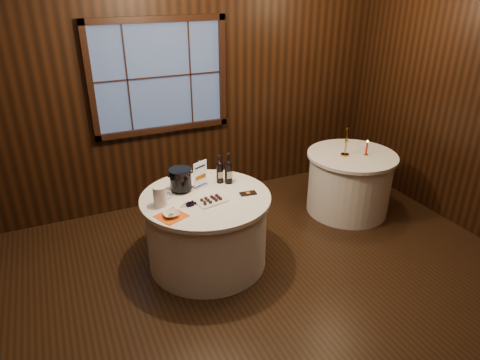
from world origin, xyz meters
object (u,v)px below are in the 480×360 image
port_bottle_left (220,171)px  glass_pitcher (160,196)px  grape_bunch (191,204)px  red_candle (367,149)px  chocolate_box (248,193)px  chocolate_plate (211,200)px  main_table (207,230)px  brass_candlestick (346,145)px  cracker_bowl (171,214)px  ice_bucket (181,180)px  side_table (349,182)px  sign_stand (200,178)px  port_bottle_right (229,170)px

port_bottle_left → glass_pitcher: bearing=-156.1°
grape_bunch → glass_pitcher: (-0.25, 0.12, 0.08)m
red_candle → glass_pitcher: bearing=-175.5°
chocolate_box → red_candle: size_ratio=0.86×
port_bottle_left → chocolate_plate: (-0.24, -0.37, -0.11)m
main_table → brass_candlestick: bearing=9.1°
glass_pitcher → cracker_bowl: 0.26m
main_table → ice_bucket: ice_bucket is taller
chocolate_plate → cracker_bowl: size_ratio=2.19×
side_table → chocolate_box: (-1.60, -0.43, 0.39)m
side_table → red_candle: bearing=-38.2°
side_table → glass_pitcher: (-2.44, -0.30, 0.48)m
chocolate_plate → brass_candlestick: 1.94m
chocolate_box → brass_candlestick: bearing=23.2°
sign_stand → chocolate_plate: (-0.02, -0.36, -0.08)m
grape_bunch → glass_pitcher: size_ratio=0.86×
chocolate_box → cracker_bowl: (-0.81, -0.11, 0.02)m
port_bottle_left → grape_bunch: size_ratio=1.80×
brass_candlestick → red_candle: bearing=-23.1°
chocolate_plate → red_candle: (2.11, 0.34, 0.06)m
grape_bunch → red_candle: bearing=8.0°
port_bottle_right → ice_bucket: 0.50m
main_table → chocolate_box: bearing=-18.2°
main_table → sign_stand: size_ratio=4.49×
port_bottle_right → glass_pitcher: (-0.77, -0.18, -0.04)m
sign_stand → ice_bucket: 0.21m
red_candle → chocolate_box: bearing=-169.0°
chocolate_box → red_candle: red_candle is taller
ice_bucket → glass_pitcher: bearing=-141.8°
port_bottle_left → brass_candlestick: size_ratio=0.84×
glass_pitcher → port_bottle_left: bearing=30.1°
chocolate_plate → glass_pitcher: bearing=162.8°
port_bottle_right → grape_bunch: size_ratio=1.97×
grape_bunch → red_candle: size_ratio=0.89×
red_candle → port_bottle_left: bearing=179.2°
brass_candlestick → main_table: bearing=-170.9°
grape_bunch → cracker_bowl: (-0.22, -0.12, 0.00)m
glass_pitcher → cracker_bowl: glass_pitcher is taller
side_table → chocolate_box: bearing=-165.0°
main_table → red_candle: (2.12, 0.20, 0.46)m
sign_stand → grape_bunch: sign_stand is taller
ice_bucket → chocolate_plate: bearing=-61.8°
brass_candlestick → port_bottle_right: bearing=-175.5°
side_table → glass_pitcher: glass_pitcher is taller
side_table → port_bottle_right: 1.76m
cracker_bowl → glass_pitcher: bearing=96.9°
sign_stand → grape_bunch: 0.42m
port_bottle_left → main_table: bearing=-131.2°
port_bottle_left → cracker_bowl: bearing=-138.7°
grape_bunch → brass_candlestick: brass_candlestick is taller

